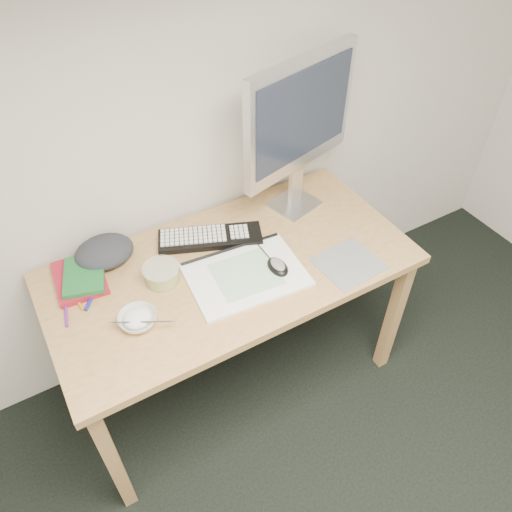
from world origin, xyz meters
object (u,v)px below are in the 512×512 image
at_px(keyboard, 210,238).
at_px(monitor, 300,120).
at_px(sketchpad, 246,275).
at_px(rice_bowl, 138,320).
at_px(desk, 232,280).

bearing_deg(keyboard, monitor, 25.64).
bearing_deg(sketchpad, keyboard, 100.96).
height_order(sketchpad, rice_bowl, rice_bowl).
xyz_separation_m(keyboard, rice_bowl, (-0.40, -0.26, 0.01)).
xyz_separation_m(monitor, rice_bowl, (-0.82, -0.28, -0.39)).
bearing_deg(rice_bowl, sketchpad, 1.43).
xyz_separation_m(keyboard, monitor, (0.42, 0.02, 0.40)).
bearing_deg(rice_bowl, keyboard, 32.74).
relative_size(desk, monitor, 2.14).
bearing_deg(sketchpad, monitor, 39.50).
xyz_separation_m(desk, rice_bowl, (-0.41, -0.09, 0.10)).
height_order(keyboard, rice_bowl, rice_bowl).
relative_size(monitor, rice_bowl, 4.99).
bearing_deg(monitor, keyboard, 168.32).
bearing_deg(keyboard, sketchpad, -61.50).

